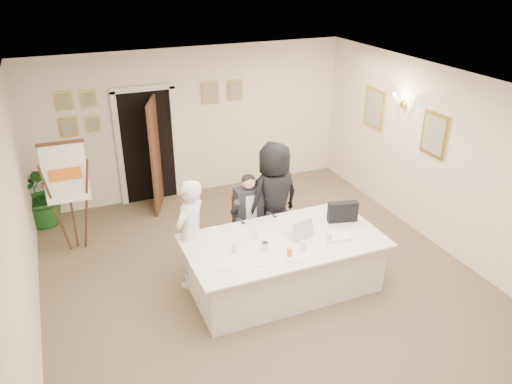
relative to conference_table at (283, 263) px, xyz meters
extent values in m
plane|color=brown|center=(-0.20, 0.08, -0.39)|extent=(7.00, 7.00, 0.00)
cube|color=white|center=(-0.20, 0.08, 2.41)|extent=(6.00, 7.00, 0.02)
cube|color=#F2E3CD|center=(-0.20, 3.58, 1.01)|extent=(6.00, 0.10, 2.80)
cube|color=#F2E3CD|center=(-3.20, 0.08, 1.01)|extent=(0.10, 7.00, 2.80)
cube|color=#F2E3CD|center=(2.80, 0.08, 1.01)|extent=(0.10, 7.00, 2.80)
cube|color=black|center=(-1.10, 3.55, 0.66)|extent=(0.92, 0.06, 2.10)
cube|color=white|center=(-1.62, 3.52, 0.66)|extent=(0.10, 0.06, 2.20)
cube|color=white|center=(-0.58, 3.52, 0.66)|extent=(0.10, 0.06, 2.20)
cube|color=#371B11|center=(-1.05, 3.13, 0.64)|extent=(0.33, 0.81, 2.02)
cube|color=silver|center=(0.00, 0.00, -0.02)|extent=(2.50, 1.25, 0.75)
cube|color=silver|center=(0.00, 0.00, 0.37)|extent=(2.68, 1.43, 0.03)
cube|color=white|center=(-2.59, 2.06, 0.97)|extent=(0.63, 0.20, 0.88)
imported|color=silver|center=(-1.14, 0.58, 0.41)|extent=(0.70, 0.67, 1.61)
imported|color=black|center=(0.30, 0.98, 0.50)|extent=(0.98, 0.74, 1.79)
imported|color=#1B511E|center=(-3.00, 3.28, 0.19)|extent=(1.06, 0.92, 1.16)
cube|color=black|center=(1.00, 0.15, 0.53)|extent=(0.44, 0.21, 0.30)
cube|color=white|center=(0.72, -0.24, 0.40)|extent=(0.34, 0.25, 0.03)
cylinder|color=white|center=(-0.93, -0.29, 0.39)|extent=(0.27, 0.27, 0.01)
cylinder|color=white|center=(-0.50, -0.39, 0.39)|extent=(0.29, 0.29, 0.01)
cylinder|color=white|center=(-0.11, -0.45, 0.39)|extent=(0.25, 0.25, 0.01)
cylinder|color=silver|center=(-0.74, -0.05, 0.45)|extent=(0.07, 0.07, 0.14)
cylinder|color=silver|center=(0.11, -0.34, 0.45)|extent=(0.06, 0.06, 0.14)
cylinder|color=silver|center=(0.53, -0.29, 0.45)|extent=(0.08, 0.08, 0.14)
cylinder|color=silver|center=(-0.35, 0.20, 0.45)|extent=(0.07, 0.07, 0.14)
cylinder|color=orange|center=(-0.12, -0.42, 0.45)|extent=(0.08, 0.08, 0.13)
cylinder|color=silver|center=(-0.35, -0.14, 0.44)|extent=(0.10, 0.10, 0.11)
camera|label=1|loc=(-2.59, -5.22, 3.87)|focal=35.00mm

